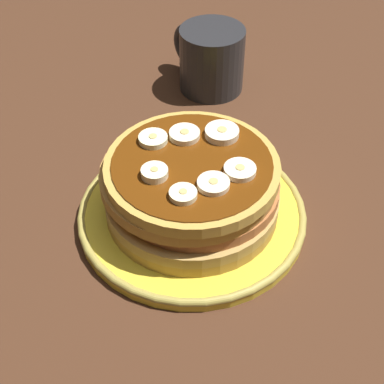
{
  "coord_description": "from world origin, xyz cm",
  "views": [
    {
      "loc": [
        -32.45,
        26.89,
        44.62
      ],
      "look_at": [
        0.0,
        0.0,
        3.89
      ],
      "focal_mm": 53.05,
      "sensor_mm": 36.0,
      "label": 1
    }
  ],
  "objects_px": {
    "banana_slice_2": "(222,133)",
    "banana_slice_5": "(185,135)",
    "banana_slice_3": "(155,173)",
    "coffee_mug": "(210,58)",
    "banana_slice_4": "(213,184)",
    "banana_slice_6": "(183,195)",
    "pancake_stack": "(191,187)",
    "banana_slice_1": "(153,139)",
    "plate": "(192,213)",
    "banana_slice_0": "(240,170)"
  },
  "relations": [
    {
      "from": "banana_slice_0",
      "to": "banana_slice_5",
      "type": "height_order",
      "value": "same"
    },
    {
      "from": "banana_slice_6",
      "to": "coffee_mug",
      "type": "relative_size",
      "value": 0.22
    },
    {
      "from": "coffee_mug",
      "to": "banana_slice_5",
      "type": "bearing_deg",
      "value": 131.91
    },
    {
      "from": "banana_slice_2",
      "to": "banana_slice_3",
      "type": "relative_size",
      "value": 1.35
    },
    {
      "from": "banana_slice_0",
      "to": "banana_slice_6",
      "type": "bearing_deg",
      "value": 81.77
    },
    {
      "from": "pancake_stack",
      "to": "banana_slice_6",
      "type": "xyz_separation_m",
      "value": [
        -0.03,
        0.04,
        0.04
      ]
    },
    {
      "from": "banana_slice_3",
      "to": "banana_slice_5",
      "type": "relative_size",
      "value": 0.82
    },
    {
      "from": "banana_slice_5",
      "to": "plate",
      "type": "bearing_deg",
      "value": 151.07
    },
    {
      "from": "banana_slice_3",
      "to": "banana_slice_6",
      "type": "xyz_separation_m",
      "value": [
        -0.04,
        -0.0,
        -0.0
      ]
    },
    {
      "from": "banana_slice_0",
      "to": "banana_slice_4",
      "type": "bearing_deg",
      "value": 86.54
    },
    {
      "from": "banana_slice_4",
      "to": "banana_slice_6",
      "type": "distance_m",
      "value": 0.03
    },
    {
      "from": "banana_slice_2",
      "to": "coffee_mug",
      "type": "xyz_separation_m",
      "value": [
        0.17,
        -0.13,
        -0.04
      ]
    },
    {
      "from": "banana_slice_1",
      "to": "banana_slice_0",
      "type": "bearing_deg",
      "value": -158.66
    },
    {
      "from": "banana_slice_4",
      "to": "banana_slice_6",
      "type": "relative_size",
      "value": 1.18
    },
    {
      "from": "banana_slice_6",
      "to": "banana_slice_0",
      "type": "bearing_deg",
      "value": -98.23
    },
    {
      "from": "banana_slice_0",
      "to": "banana_slice_2",
      "type": "relative_size",
      "value": 0.89
    },
    {
      "from": "banana_slice_1",
      "to": "banana_slice_3",
      "type": "xyz_separation_m",
      "value": [
        -0.04,
        0.03,
        0.0
      ]
    },
    {
      "from": "banana_slice_1",
      "to": "banana_slice_3",
      "type": "height_order",
      "value": "banana_slice_3"
    },
    {
      "from": "banana_slice_1",
      "to": "coffee_mug",
      "type": "bearing_deg",
      "value": -55.73
    },
    {
      "from": "banana_slice_0",
      "to": "banana_slice_6",
      "type": "distance_m",
      "value": 0.06
    },
    {
      "from": "banana_slice_2",
      "to": "banana_slice_3",
      "type": "xyz_separation_m",
      "value": [
        -0.01,
        0.09,
        0.0
      ]
    },
    {
      "from": "pancake_stack",
      "to": "banana_slice_2",
      "type": "distance_m",
      "value": 0.06
    },
    {
      "from": "plate",
      "to": "banana_slice_6",
      "type": "relative_size",
      "value": 9.23
    },
    {
      "from": "banana_slice_3",
      "to": "plate",
      "type": "bearing_deg",
      "value": -101.19
    },
    {
      "from": "plate",
      "to": "pancake_stack",
      "type": "relative_size",
      "value": 1.29
    },
    {
      "from": "banana_slice_2",
      "to": "banana_slice_5",
      "type": "bearing_deg",
      "value": 53.06
    },
    {
      "from": "banana_slice_4",
      "to": "coffee_mug",
      "type": "xyz_separation_m",
      "value": [
        0.22,
        -0.19,
        -0.04
      ]
    },
    {
      "from": "plate",
      "to": "banana_slice_0",
      "type": "height_order",
      "value": "banana_slice_0"
    },
    {
      "from": "banana_slice_2",
      "to": "banana_slice_0",
      "type": "bearing_deg",
      "value": 155.28
    },
    {
      "from": "plate",
      "to": "banana_slice_4",
      "type": "height_order",
      "value": "banana_slice_4"
    },
    {
      "from": "banana_slice_1",
      "to": "banana_slice_3",
      "type": "relative_size",
      "value": 1.14
    },
    {
      "from": "banana_slice_1",
      "to": "coffee_mug",
      "type": "distance_m",
      "value": 0.23
    },
    {
      "from": "pancake_stack",
      "to": "banana_slice_1",
      "type": "height_order",
      "value": "banana_slice_1"
    },
    {
      "from": "banana_slice_3",
      "to": "coffee_mug",
      "type": "xyz_separation_m",
      "value": [
        0.17,
        -0.22,
        -0.04
      ]
    },
    {
      "from": "banana_slice_0",
      "to": "banana_slice_4",
      "type": "relative_size",
      "value": 1.02
    },
    {
      "from": "banana_slice_2",
      "to": "banana_slice_6",
      "type": "distance_m",
      "value": 0.1
    },
    {
      "from": "pancake_stack",
      "to": "banana_slice_1",
      "type": "distance_m",
      "value": 0.06
    },
    {
      "from": "banana_slice_0",
      "to": "coffee_mug",
      "type": "distance_m",
      "value": 0.27
    },
    {
      "from": "pancake_stack",
      "to": "coffee_mug",
      "type": "bearing_deg",
      "value": -45.2
    },
    {
      "from": "banana_slice_3",
      "to": "banana_slice_6",
      "type": "height_order",
      "value": "banana_slice_3"
    },
    {
      "from": "pancake_stack",
      "to": "banana_slice_2",
      "type": "height_order",
      "value": "banana_slice_2"
    },
    {
      "from": "banana_slice_3",
      "to": "banana_slice_4",
      "type": "height_order",
      "value": "banana_slice_3"
    },
    {
      "from": "pancake_stack",
      "to": "banana_slice_4",
      "type": "height_order",
      "value": "banana_slice_4"
    },
    {
      "from": "banana_slice_3",
      "to": "banana_slice_1",
      "type": "bearing_deg",
      "value": -35.25
    },
    {
      "from": "banana_slice_0",
      "to": "banana_slice_2",
      "type": "bearing_deg",
      "value": -24.72
    },
    {
      "from": "banana_slice_4",
      "to": "banana_slice_5",
      "type": "height_order",
      "value": "same"
    },
    {
      "from": "banana_slice_2",
      "to": "banana_slice_4",
      "type": "distance_m",
      "value": 0.08
    },
    {
      "from": "banana_slice_4",
      "to": "banana_slice_5",
      "type": "relative_size",
      "value": 0.97
    },
    {
      "from": "banana_slice_0",
      "to": "banana_slice_2",
      "type": "distance_m",
      "value": 0.06
    },
    {
      "from": "banana_slice_2",
      "to": "banana_slice_5",
      "type": "relative_size",
      "value": 1.1
    }
  ]
}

